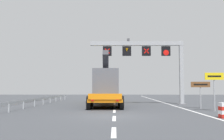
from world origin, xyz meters
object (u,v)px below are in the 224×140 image
at_px(overhead_lane_gantry, 149,54).
at_px(heavy_haul_truck_orange, 106,86).
at_px(tourist_info_sign_brown, 200,88).
at_px(exit_sign_yellow, 214,82).

xyz_separation_m(overhead_lane_gantry, heavy_haul_truck_orange, (-4.70, 0.08, -3.51)).
distance_m(heavy_haul_truck_orange, tourist_info_sign_brown, 10.38).
distance_m(heavy_haul_truck_orange, exit_sign_yellow, 12.29).
relative_size(overhead_lane_gantry, tourist_info_sign_brown, 4.53).
xyz_separation_m(heavy_haul_truck_orange, tourist_info_sign_brown, (8.30, -6.22, -0.22)).
relative_size(overhead_lane_gantry, exit_sign_yellow, 3.56).
relative_size(overhead_lane_gantry, heavy_haul_truck_orange, 0.74).
height_order(exit_sign_yellow, tourist_info_sign_brown, exit_sign_yellow).
distance_m(overhead_lane_gantry, heavy_haul_truck_orange, 5.87).
bearing_deg(overhead_lane_gantry, heavy_haul_truck_orange, 178.99).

